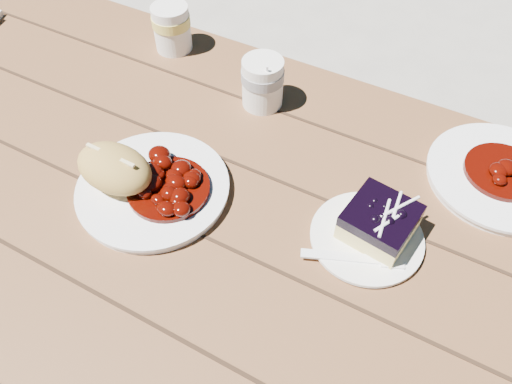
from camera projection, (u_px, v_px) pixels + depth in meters
The scene contains 12 objects.
ground at pixel (173, 327), 1.49m from camera, with size 60.00×60.00×0.00m, color #9B958C.
picnic_table at pixel (136, 208), 1.03m from camera, with size 2.00×1.55×0.75m.
main_plate at pixel (153, 189), 0.84m from camera, with size 0.25×0.25×0.02m, color white.
goulash_stew at pixel (167, 183), 0.81m from camera, with size 0.14×0.14×0.04m, color #410702, non-canonical shape.
bread_roll at pixel (114, 168), 0.82m from camera, with size 0.14×0.09×0.07m, color #B59045.
dessert_plate at pixel (366, 238), 0.78m from camera, with size 0.17×0.17×0.01m, color white.
blueberry_cake at pixel (380, 221), 0.76m from camera, with size 0.11×0.11×0.06m.
fork_dessert at pixel (342, 257), 0.75m from camera, with size 0.03×0.16×0.01m, color white, non-canonical shape.
coffee_cup at pixel (263, 83), 0.96m from camera, with size 0.08×0.08×0.10m, color white.
second_plate at pixel (500, 177), 0.86m from camera, with size 0.24×0.24×0.02m, color white.
second_stew at pixel (506, 165), 0.84m from camera, with size 0.13×0.13×0.04m, color #410702, non-canonical shape.
second_cup at pixel (172, 28), 1.07m from camera, with size 0.08×0.08×0.10m, color white.
Camera 1 is at (0.52, -0.43, 1.41)m, focal length 35.00 mm.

